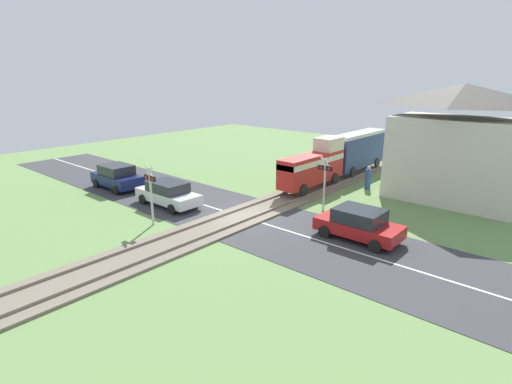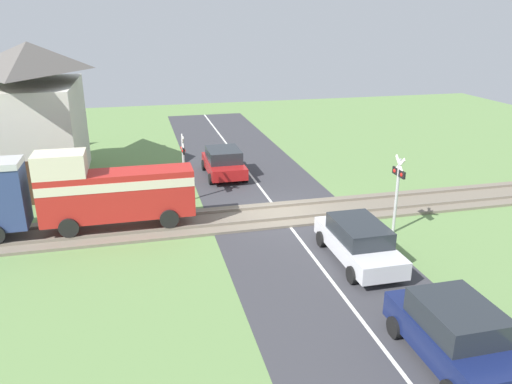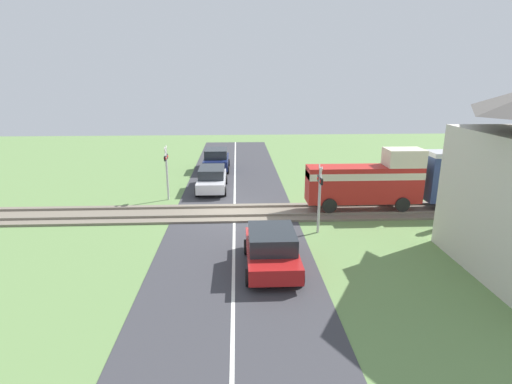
% 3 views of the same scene
% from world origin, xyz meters
% --- Properties ---
extents(ground_plane, '(60.00, 60.00, 0.00)m').
position_xyz_m(ground_plane, '(0.00, 0.00, 0.00)').
color(ground_plane, '#66894C').
extents(road_surface, '(48.00, 6.40, 0.02)m').
position_xyz_m(road_surface, '(0.00, 0.00, 0.01)').
color(road_surface, '#38383D').
rests_on(road_surface, ground_plane).
extents(track_bed, '(2.80, 48.00, 0.24)m').
position_xyz_m(track_bed, '(0.00, 0.00, 0.07)').
color(track_bed, '#756B5B').
rests_on(track_bed, ground_plane).
extents(train, '(1.58, 12.77, 3.18)m').
position_xyz_m(train, '(0.00, 10.38, 1.86)').
color(train, red).
rests_on(train, track_bed).
extents(car_near_crossing, '(4.40, 1.87, 1.49)m').
position_xyz_m(car_near_crossing, '(-4.74, -1.44, 0.78)').
color(car_near_crossing, silver).
rests_on(car_near_crossing, ground_plane).
extents(car_far_side, '(4.00, 2.04, 1.52)m').
position_xyz_m(car_far_side, '(6.25, 1.44, 0.79)').
color(car_far_side, '#A81919').
rests_on(car_far_side, ground_plane).
extents(car_behind_queue, '(3.96, 2.01, 1.66)m').
position_xyz_m(car_behind_queue, '(-10.42, -1.44, 0.85)').
color(car_behind_queue, '#141E4C').
rests_on(car_behind_queue, ground_plane).
extents(crossing_signal_west_approach, '(0.90, 0.18, 3.21)m').
position_xyz_m(crossing_signal_west_approach, '(-2.78, -3.91, 2.05)').
color(crossing_signal_west_approach, '#B7B7B7').
rests_on(crossing_signal_west_approach, ground_plane).
extents(crossing_signal_east_approach, '(0.90, 0.18, 3.21)m').
position_xyz_m(crossing_signal_east_approach, '(2.78, 3.91, 2.05)').
color(crossing_signal_east_approach, '#B7B7B7').
rests_on(crossing_signal_east_approach, ground_plane).
extents(station_building, '(8.01, 4.42, 7.12)m').
position_xyz_m(station_building, '(7.71, 10.79, 3.46)').
color(station_building, beige).
rests_on(station_building, ground_plane).
extents(pedestrian_by_station, '(0.40, 0.40, 1.63)m').
position_xyz_m(pedestrian_by_station, '(2.66, 9.81, 0.74)').
color(pedestrian_by_station, '#2D4C8E').
rests_on(pedestrian_by_station, ground_plane).
extents(tree_by_station, '(1.81, 1.81, 3.98)m').
position_xyz_m(tree_by_station, '(13.92, 12.13, 2.87)').
color(tree_by_station, brown).
rests_on(tree_by_station, ground_plane).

